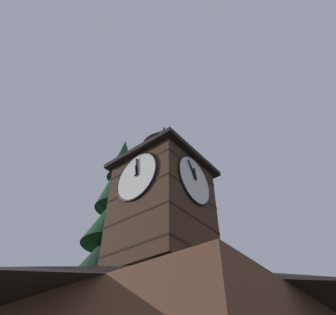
{
  "coord_description": "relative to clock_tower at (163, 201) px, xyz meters",
  "views": [
    {
      "loc": [
        8.61,
        4.64,
        2.2
      ],
      "look_at": [
        -1.37,
        -3.4,
        12.82
      ],
      "focal_mm": 31.16,
      "sensor_mm": 36.0,
      "label": 1
    }
  ],
  "objects": [
    {
      "name": "flying_bird_high",
      "position": [
        -4.83,
        -1.38,
        7.71
      ],
      "size": [
        0.59,
        0.3,
        0.12
      ],
      "color": "black"
    },
    {
      "name": "pine_tree_behind",
      "position": [
        -0.98,
        -4.78,
        -2.87
      ],
      "size": [
        6.61,
        6.61,
        17.99
      ],
      "color": "#473323",
      "rests_on": "ground_plane"
    },
    {
      "name": "clock_tower",
      "position": [
        0.0,
        0.0,
        0.0
      ],
      "size": [
        4.74,
        4.74,
        9.3
      ],
      "color": "#422B1E",
      "rests_on": "building_main"
    }
  ]
}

